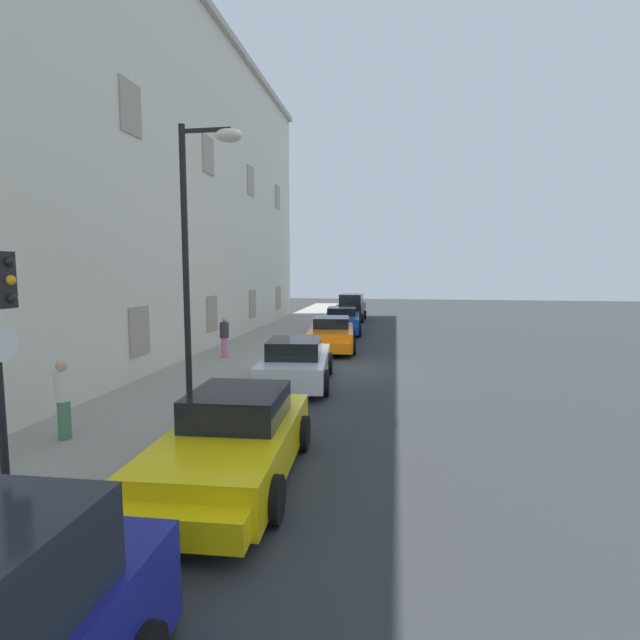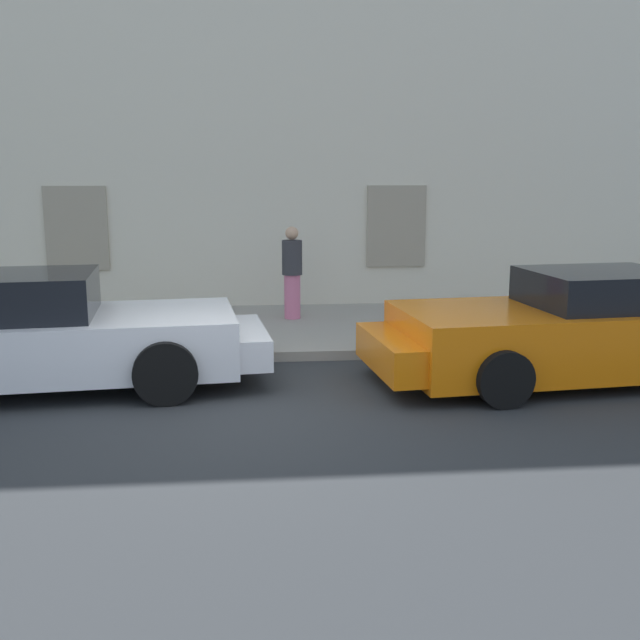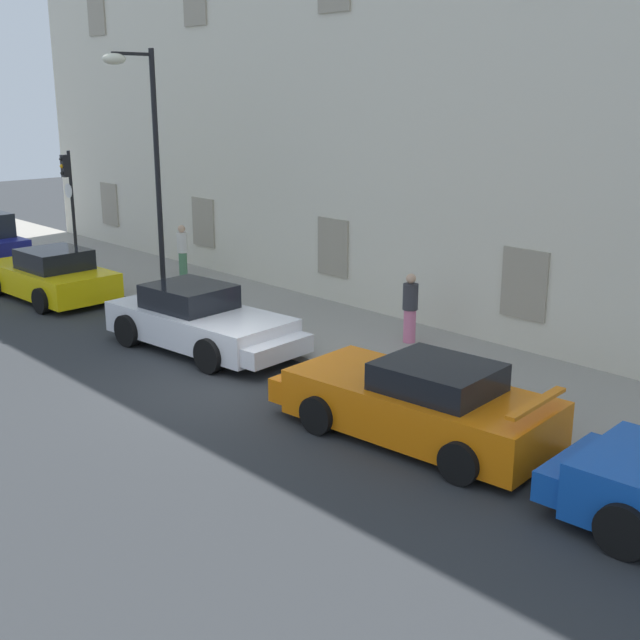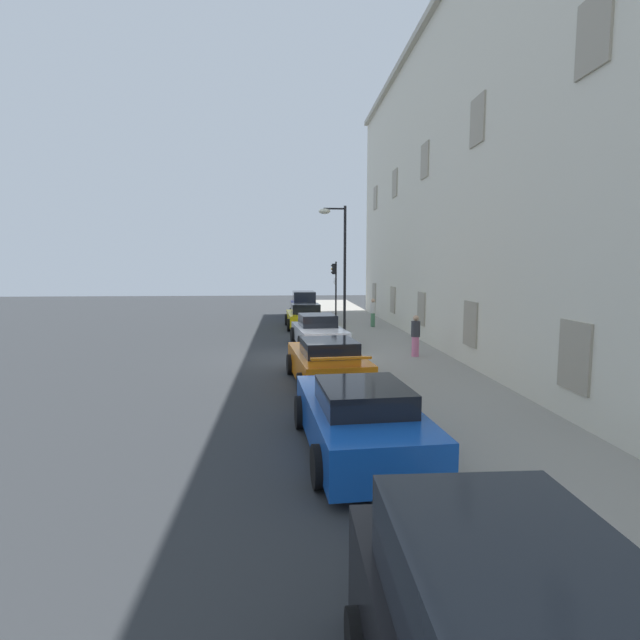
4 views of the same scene
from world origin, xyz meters
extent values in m
plane|color=#2B2D30|center=(0.00, 0.00, 0.00)|extent=(80.00, 80.00, 0.00)
cube|color=gray|center=(0.00, 3.96, 0.07)|extent=(60.00, 3.76, 0.14)
cube|color=beige|center=(0.00, 8.28, 6.92)|extent=(36.33, 4.88, 13.84)
cube|color=#9E937F|center=(-14.53, 5.80, 1.60)|extent=(1.10, 0.06, 1.50)
cube|color=#9E937F|center=(-8.72, 5.80, 1.60)|extent=(1.10, 0.06, 1.50)
cube|color=#9E937F|center=(-2.91, 5.80, 1.60)|extent=(1.10, 0.06, 1.50)
cube|color=#9E937F|center=(2.91, 5.80, 1.60)|extent=(1.10, 0.06, 1.50)
cube|color=#9E937F|center=(8.72, 5.80, 1.60)|extent=(1.10, 0.06, 1.50)
cube|color=#9E937F|center=(-14.53, 5.80, 8.12)|extent=(1.10, 0.06, 1.50)
cube|color=#9E937F|center=(-8.72, 5.80, 8.12)|extent=(1.10, 0.06, 1.50)
cube|color=#9E937F|center=(-2.91, 5.80, 8.12)|extent=(1.10, 0.06, 1.50)
cube|color=#9E937F|center=(2.91, 5.80, 8.12)|extent=(1.10, 0.06, 1.50)
cube|color=#9E937F|center=(8.72, 5.80, 8.12)|extent=(1.10, 0.06, 1.50)
cube|color=yellow|center=(-8.90, 0.77, 0.53)|extent=(4.39, 2.11, 0.71)
cube|color=black|center=(-8.58, 0.78, 1.15)|extent=(1.79, 1.61, 0.53)
cube|color=yellow|center=(-10.80, 0.68, 0.44)|extent=(1.37, 1.82, 0.39)
cylinder|color=black|center=(-10.19, -0.25, 0.34)|extent=(0.68, 0.27, 0.67)
cylinder|color=black|center=(-10.28, 1.67, 0.34)|extent=(0.68, 0.27, 0.67)
cylinder|color=black|center=(-7.53, -0.13, 0.34)|extent=(0.68, 0.27, 0.67)
cylinder|color=black|center=(-7.61, 1.79, 0.34)|extent=(0.68, 0.27, 0.67)
cube|color=white|center=(-2.25, 1.10, 0.55)|extent=(4.57, 2.31, 0.68)
cube|color=black|center=(-2.58, 1.06, 1.15)|extent=(1.90, 1.67, 0.52)
cube|color=white|center=(-0.32, 1.29, 0.47)|extent=(1.49, 1.85, 0.37)
cylinder|color=black|center=(-0.99, 2.17, 0.36)|extent=(0.75, 0.31, 0.73)
cylinder|color=black|center=(-0.80, 0.29, 0.36)|extent=(0.75, 0.31, 0.73)
cylinder|color=black|center=(-3.71, 1.90, 0.36)|extent=(0.75, 0.31, 0.73)
cylinder|color=black|center=(-3.52, 0.03, 0.36)|extent=(0.75, 0.31, 0.73)
cube|color=orange|center=(4.22, 0.89, 0.54)|extent=(4.60, 2.30, 0.77)
cube|color=black|center=(4.55, 0.92, 1.15)|extent=(1.91, 1.67, 0.44)
cube|color=orange|center=(2.28, 0.70, 0.44)|extent=(1.49, 1.85, 0.43)
cube|color=orange|center=(6.25, 1.09, 1.15)|extent=(0.31, 1.61, 0.06)
cylinder|color=black|center=(2.94, -0.18, 0.33)|extent=(0.67, 0.30, 0.65)
cylinder|color=black|center=(2.76, 1.70, 0.33)|extent=(0.67, 0.30, 0.65)
cylinder|color=black|center=(5.68, 0.09, 0.33)|extent=(0.67, 0.30, 0.65)
cylinder|color=black|center=(5.50, 1.96, 0.33)|extent=(0.67, 0.30, 0.65)
cube|color=#144CB2|center=(9.61, 1.04, 0.57)|extent=(4.77, 2.24, 0.78)
cube|color=black|center=(9.96, 1.06, 1.17)|extent=(1.96, 1.66, 0.42)
cube|color=#144CB2|center=(7.57, 0.89, 0.47)|extent=(1.52, 1.85, 0.43)
cylinder|color=black|center=(8.24, -0.02, 0.35)|extent=(0.72, 0.29, 0.71)
cylinder|color=black|center=(8.11, 1.89, 0.35)|extent=(0.72, 0.29, 0.71)
cylinder|color=black|center=(11.12, 0.19, 0.35)|extent=(0.72, 0.29, 0.71)
cylinder|color=black|center=(10.98, 2.09, 0.35)|extent=(0.72, 0.29, 0.71)
cube|color=#1E232B|center=(15.82, 1.07, 1.48)|extent=(2.29, 1.46, 0.65)
cylinder|color=black|center=(14.69, 1.90, 0.30)|extent=(0.59, 0.21, 0.59)
cube|color=navy|center=(-14.18, 0.91, 0.59)|extent=(3.99, 1.73, 0.98)
cube|color=#1E232B|center=(-14.18, 0.91, 1.45)|extent=(2.41, 1.50, 0.74)
cylinder|color=black|center=(-15.34, 0.07, 0.30)|extent=(0.60, 0.22, 0.60)
cylinder|color=black|center=(-15.38, 1.69, 0.30)|extent=(0.60, 0.22, 0.60)
cylinder|color=black|center=(-12.97, 0.13, 0.30)|extent=(0.60, 0.22, 0.60)
cylinder|color=black|center=(-13.01, 1.76, 0.30)|extent=(0.60, 0.22, 0.60)
cylinder|color=black|center=(-11.34, 2.80, 1.97)|extent=(0.10, 0.10, 3.66)
cube|color=black|center=(-11.34, 2.66, 3.35)|extent=(0.22, 0.20, 0.66)
sphere|color=black|center=(-11.34, 2.55, 3.56)|extent=(0.12, 0.12, 0.12)
sphere|color=orange|center=(-11.34, 2.55, 3.35)|extent=(0.12, 0.12, 0.12)
sphere|color=black|center=(-11.34, 2.55, 3.14)|extent=(0.12, 0.12, 0.12)
cylinder|color=white|center=(-11.34, 2.70, 2.60)|extent=(0.44, 0.02, 0.44)
cylinder|color=black|center=(-6.26, 2.72, 3.35)|extent=(0.14, 0.14, 6.42)
cube|color=black|center=(-6.26, 2.17, 6.41)|extent=(0.08, 1.10, 0.08)
ellipsoid|color=#EAE5C6|center=(-6.26, 1.67, 6.28)|extent=(0.44, 0.60, 0.28)
cylinder|color=#4C7F59|center=(-8.02, 4.53, 0.52)|extent=(0.29, 0.29, 0.77)
cylinder|color=silver|center=(-8.02, 4.53, 1.20)|extent=(0.36, 0.36, 0.59)
sphere|color=tan|center=(-8.02, 4.53, 1.62)|extent=(0.22, 0.22, 0.22)
cylinder|color=pink|center=(0.88, 4.52, 0.51)|extent=(0.38, 0.38, 0.75)
cylinder|color=#333338|center=(0.88, 4.52, 1.18)|extent=(0.48, 0.48, 0.58)
sphere|color=tan|center=(0.88, 4.52, 1.59)|extent=(0.22, 0.22, 0.22)
camera|label=1|loc=(-16.27, -1.87, 3.47)|focal=26.87mm
camera|label=2|loc=(0.15, -7.86, 2.55)|focal=41.56mm
camera|label=3|loc=(12.20, -8.80, 5.51)|focal=45.84mm
camera|label=4|loc=(18.40, -0.34, 3.50)|focal=27.00mm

